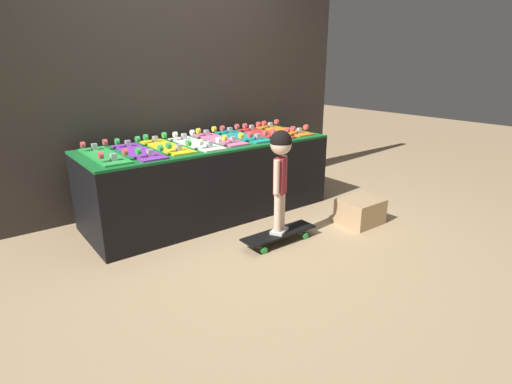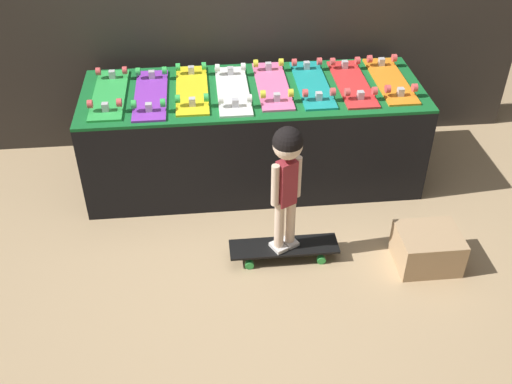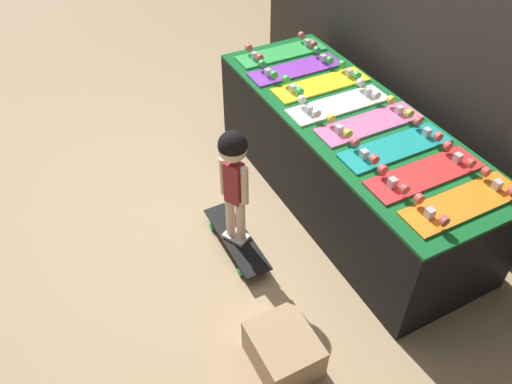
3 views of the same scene
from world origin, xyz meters
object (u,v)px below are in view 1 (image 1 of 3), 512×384
at_px(skateboard_teal_on_rack, 243,135).
at_px(skateboard_orange_on_rack, 284,130).
at_px(skateboard_yellow_on_rack, 167,146).
at_px(child, 281,163).
at_px(skateboard_white_on_rack, 196,143).
at_px(storage_box, 360,211).
at_px(skateboard_purple_on_rack, 139,151).
at_px(skateboard_pink_on_rack, 219,138).
at_px(skateboard_red_on_rack, 265,133).
at_px(skateboard_green_on_rack, 104,155).
at_px(skateboard_on_floor, 279,234).

bearing_deg(skateboard_teal_on_rack, skateboard_orange_on_rack, 0.54).
distance_m(skateboard_yellow_on_rack, child, 1.03).
relative_size(skateboard_yellow_on_rack, skateboard_orange_on_rack, 1.00).
bearing_deg(skateboard_white_on_rack, storage_box, -42.89).
bearing_deg(skateboard_orange_on_rack, child, -132.51).
bearing_deg(skateboard_purple_on_rack, skateboard_pink_on_rack, 3.62).
xyz_separation_m(skateboard_red_on_rack, child, (-0.56, -0.89, -0.04)).
relative_size(skateboard_green_on_rack, skateboard_on_floor, 1.06).
height_order(skateboard_green_on_rack, child, child).
xyz_separation_m(skateboard_teal_on_rack, skateboard_on_floor, (-0.30, -0.90, -0.64)).
height_order(skateboard_orange_on_rack, storage_box, skateboard_orange_on_rack).
bearing_deg(skateboard_red_on_rack, skateboard_on_floor, -122.42).
distance_m(skateboard_teal_on_rack, skateboard_orange_on_rack, 0.53).
bearing_deg(storage_box, skateboard_orange_on_rack, 90.62).
xyz_separation_m(skateboard_yellow_on_rack, skateboard_teal_on_rack, (0.80, -0.00, 0.00)).
bearing_deg(skateboard_white_on_rack, skateboard_purple_on_rack, -179.45).
bearing_deg(skateboard_purple_on_rack, skateboard_red_on_rack, 1.13).
bearing_deg(skateboard_teal_on_rack, skateboard_pink_on_rack, 177.49).
xyz_separation_m(skateboard_green_on_rack, skateboard_teal_on_rack, (1.33, 0.01, 0.00)).
xyz_separation_m(skateboard_yellow_on_rack, skateboard_pink_on_rack, (0.53, 0.01, 0.00)).
bearing_deg(skateboard_purple_on_rack, skateboard_teal_on_rack, 2.09).
bearing_deg(skateboard_pink_on_rack, storage_box, -52.23).
relative_size(skateboard_yellow_on_rack, skateboard_on_floor, 1.06).
relative_size(skateboard_yellow_on_rack, storage_box, 1.91).
xyz_separation_m(skateboard_purple_on_rack, skateboard_pink_on_rack, (0.80, 0.05, 0.00)).
bearing_deg(skateboard_on_floor, skateboard_teal_on_rack, 71.70).
relative_size(skateboard_orange_on_rack, child, 0.85).
height_order(skateboard_purple_on_rack, skateboard_pink_on_rack, same).
distance_m(skateboard_green_on_rack, skateboard_pink_on_rack, 1.06).
distance_m(skateboard_green_on_rack, skateboard_purple_on_rack, 0.27).
relative_size(skateboard_yellow_on_rack, child, 0.85).
xyz_separation_m(skateboard_pink_on_rack, storage_box, (0.81, -1.04, -0.60)).
height_order(skateboard_orange_on_rack, child, child).
bearing_deg(skateboard_purple_on_rack, skateboard_white_on_rack, 0.55).
height_order(skateboard_purple_on_rack, skateboard_teal_on_rack, same).
bearing_deg(skateboard_purple_on_rack, skateboard_yellow_on_rack, 9.31).
bearing_deg(skateboard_orange_on_rack, skateboard_yellow_on_rack, -179.99).
xyz_separation_m(skateboard_white_on_rack, child, (0.23, -0.87, -0.04)).
height_order(skateboard_yellow_on_rack, skateboard_teal_on_rack, same).
xyz_separation_m(skateboard_red_on_rack, storage_box, (0.28, -1.02, -0.60)).
distance_m(skateboard_red_on_rack, skateboard_on_floor, 1.23).
xyz_separation_m(skateboard_white_on_rack, skateboard_pink_on_rack, (0.27, 0.05, 0.00)).
xyz_separation_m(skateboard_green_on_rack, skateboard_pink_on_rack, (1.06, 0.02, 0.00)).
height_order(skateboard_teal_on_rack, storage_box, skateboard_teal_on_rack).
bearing_deg(child, skateboard_white_on_rack, 77.67).
xyz_separation_m(skateboard_orange_on_rack, storage_box, (0.01, -1.04, -0.60)).
distance_m(skateboard_yellow_on_rack, skateboard_on_floor, 1.21).
bearing_deg(skateboard_yellow_on_rack, skateboard_red_on_rack, -0.93).
xyz_separation_m(skateboard_purple_on_rack, skateboard_yellow_on_rack, (0.27, 0.04, 0.00)).
height_order(skateboard_green_on_rack, storage_box, skateboard_green_on_rack).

